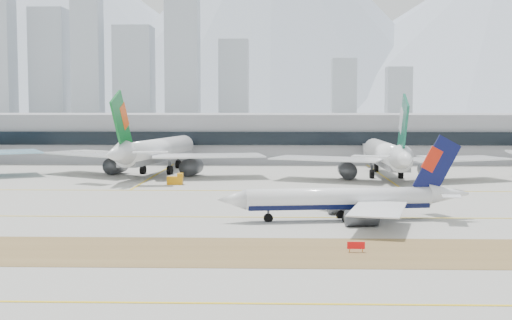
{
  "coord_description": "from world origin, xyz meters",
  "views": [
    {
      "loc": [
        9.87,
        -119.48,
        18.5
      ],
      "look_at": [
        5.91,
        18.0,
        7.5
      ],
      "focal_mm": 50.0,
      "sensor_mm": 36.0,
      "label": 1
    }
  ],
  "objects_px": {
    "taxiing_airliner": "(348,199)",
    "widebody_cathay": "(387,156)",
    "widebody_eva": "(155,152)",
    "terminal": "(247,137)"
  },
  "relations": [
    {
      "from": "taxiing_airliner",
      "to": "widebody_cathay",
      "type": "distance_m",
      "value": 64.61
    },
    {
      "from": "widebody_cathay",
      "to": "widebody_eva",
      "type": "bearing_deg",
      "value": 81.18
    },
    {
      "from": "terminal",
      "to": "widebody_eva",
      "type": "bearing_deg",
      "value": -113.03
    },
    {
      "from": "widebody_eva",
      "to": "widebody_cathay",
      "type": "height_order",
      "value": "widebody_eva"
    },
    {
      "from": "terminal",
      "to": "taxiing_airliner",
      "type": "bearing_deg",
      "value": -80.16
    },
    {
      "from": "widebody_eva",
      "to": "widebody_cathay",
      "type": "relative_size",
      "value": 1.03
    },
    {
      "from": "widebody_eva",
      "to": "taxiing_airliner",
      "type": "bearing_deg",
      "value": -138.01
    },
    {
      "from": "terminal",
      "to": "widebody_cathay",
      "type": "bearing_deg",
      "value": -58.17
    },
    {
      "from": "taxiing_airliner",
      "to": "widebody_cathay",
      "type": "xyz_separation_m",
      "value": [
        15.83,
        62.6,
        2.24
      ]
    },
    {
      "from": "widebody_eva",
      "to": "widebody_cathay",
      "type": "bearing_deg",
      "value": -87.42
    }
  ]
}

